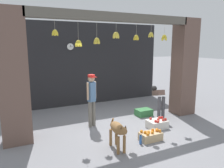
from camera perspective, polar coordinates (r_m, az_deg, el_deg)
ground_plane at (r=6.70m, az=1.71°, el=-11.38°), size 60.00×60.00×0.00m
shop_back_wall at (r=9.06m, az=-7.24°, el=5.16°), size 6.84×0.12×3.34m
shop_pillar_left at (r=5.86m, az=-24.45°, el=1.49°), size 0.70×0.60×3.34m
shop_pillar_right at (r=8.15m, az=18.30°, el=4.14°), size 0.70×0.60×3.34m
storefront_awning at (r=6.37m, az=1.39°, el=16.55°), size 4.94×0.30×0.95m
dog at (r=5.24m, az=1.56°, el=-11.94°), size 0.30×0.92×0.72m
shopkeeper at (r=6.57m, az=-5.34°, el=-3.28°), size 0.33×0.29×1.60m
worker_stooping at (r=7.43m, az=12.10°, el=-3.73°), size 0.39×0.80×1.06m
fruit_crate_oranges at (r=5.96m, az=10.05°, el=-13.17°), size 0.57×0.35×0.28m
fruit_crate_apples at (r=6.78m, az=11.71°, el=-10.13°), size 0.56×0.44×0.31m
produce_box_green at (r=7.83m, az=8.28°, el=-7.33°), size 0.55×0.40×0.23m
water_bottle at (r=5.71m, az=7.48°, el=-14.22°), size 0.06×0.06×0.24m
wall_clock at (r=8.78m, az=-10.83°, el=9.56°), size 0.27×0.03×0.27m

